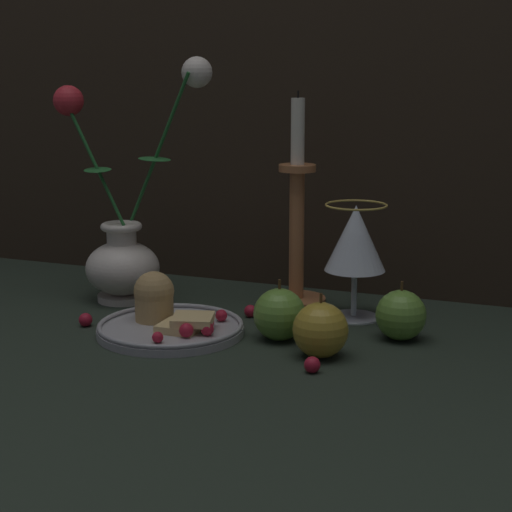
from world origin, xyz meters
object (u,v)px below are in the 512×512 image
(apple_at_table_edge, at_px, (401,315))
(wine_glass, at_px, (355,242))
(candlestick, at_px, (297,233))
(vase, at_px, (123,241))
(apple_beside_vase, at_px, (279,314))
(apple_near_glass, at_px, (320,330))
(plate_with_pastries, at_px, (167,319))

(apple_at_table_edge, bearing_deg, wine_glass, 138.09)
(candlestick, bearing_deg, apple_at_table_edge, -31.98)
(vase, distance_m, apple_at_table_edge, 0.43)
(vase, bearing_deg, apple_at_table_edge, -5.00)
(apple_beside_vase, distance_m, apple_near_glass, 0.08)
(wine_glass, xyz_separation_m, apple_at_table_edge, (0.08, -0.07, -0.07))
(vase, xyz_separation_m, apple_beside_vase, (0.28, -0.09, -0.06))
(vase, distance_m, candlestick, 0.26)
(vase, distance_m, wine_glass, 0.35)
(vase, xyz_separation_m, candlestick, (0.25, 0.08, 0.02))
(wine_glass, bearing_deg, candlestick, 158.31)
(plate_with_pastries, relative_size, apple_at_table_edge, 2.50)
(vase, relative_size, apple_at_table_edge, 4.63)
(plate_with_pastries, height_order, candlestick, candlestick)
(plate_with_pastries, bearing_deg, apple_beside_vase, 9.73)
(wine_glass, distance_m, apple_at_table_edge, 0.13)
(wine_glass, distance_m, apple_beside_vase, 0.16)
(plate_with_pastries, distance_m, candlestick, 0.24)
(apple_beside_vase, distance_m, apple_at_table_edge, 0.16)
(apple_at_table_edge, bearing_deg, vase, 175.00)
(wine_glass, height_order, apple_near_glass, wine_glass)
(wine_glass, bearing_deg, apple_near_glass, -88.06)
(candlestick, relative_size, apple_beside_vase, 3.91)
(wine_glass, distance_m, apple_near_glass, 0.19)
(candlestick, relative_size, apple_at_table_edge, 4.02)
(vase, height_order, candlestick, vase)
(apple_beside_vase, bearing_deg, plate_with_pastries, -170.27)
(apple_beside_vase, bearing_deg, candlestick, 101.84)
(plate_with_pastries, xyz_separation_m, apple_at_table_edge, (0.29, 0.08, 0.01))
(apple_near_glass, distance_m, apple_at_table_edge, 0.13)
(candlestick, distance_m, apple_beside_vase, 0.19)
(plate_with_pastries, relative_size, wine_glass, 1.20)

